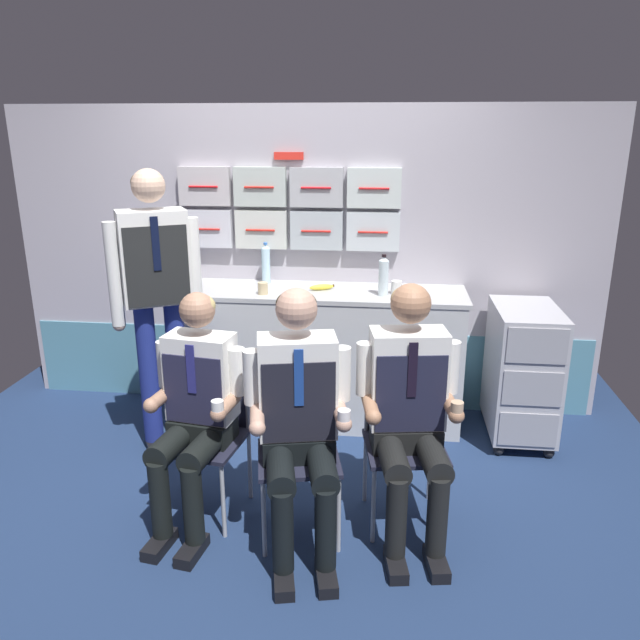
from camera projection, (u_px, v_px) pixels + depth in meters
ground at (272, 507)px, 3.42m from camera, size 4.80×4.80×0.04m
galley_bulkhead at (303, 263)px, 4.40m from camera, size 4.20×0.14×2.15m
galley_counter at (317, 356)px, 4.29m from camera, size 2.00×0.53×0.94m
service_trolley at (522, 370)px, 4.02m from camera, size 0.40×0.65×0.90m
folding_chair_left at (211, 418)px, 3.29m from camera, size 0.46×0.46×0.84m
crew_member_left at (195, 404)px, 3.09m from camera, size 0.48×0.62×1.22m
folding_chair_right at (297, 433)px, 3.12m from camera, size 0.48×0.48×0.84m
crew_member_right at (299, 410)px, 2.91m from camera, size 0.53×0.68×1.29m
folding_chair_by_counter at (402, 424)px, 3.22m from camera, size 0.46×0.46×0.84m
crew_member_by_counter at (410, 402)px, 3.01m from camera, size 0.52×0.67×1.29m
crew_member_standing at (156, 286)px, 3.73m from camera, size 0.50×0.40×1.77m
water_bottle_short at (384, 276)px, 3.98m from camera, size 0.07×0.07×0.27m
water_bottle_tall at (266, 264)px, 4.30m from camera, size 0.06×0.06×0.29m
coffee_cup_spare at (396, 287)px, 4.05m from camera, size 0.07×0.07×0.09m
coffee_cup_white at (263, 288)px, 4.04m from camera, size 0.07×0.07×0.08m
snack_banana at (322, 287)px, 4.15m from camera, size 0.17×0.10×0.04m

